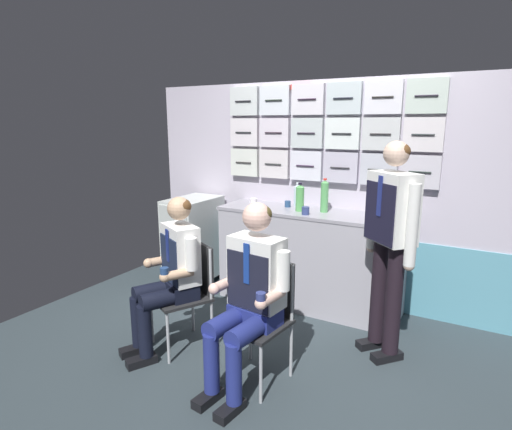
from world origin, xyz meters
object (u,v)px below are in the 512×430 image
Objects in this scene: crew_member_left at (171,270)px; crew_member_right at (249,290)px; service_trolley at (194,239)px; folding_chair_left at (191,284)px; sparkling_bottle_green at (297,195)px; folding_chair_right at (263,307)px; paper_cup_tan at (288,204)px; crew_member_standing at (390,234)px.

crew_member_right is (0.75, -0.10, 0.03)m from crew_member_left.
folding_chair_left is (0.78, -1.03, -0.01)m from service_trolley.
folding_chair_right is at bearing -74.90° from sparkling_bottle_green.
folding_chair_right is 13.45× the size of paper_cup_tan.
crew_member_left is 1.56m from sparkling_bottle_green.
folding_chair_left is 1.00× the size of folding_chair_right.
service_trolley is 1.94m from crew_member_right.
crew_member_left is 0.79m from folding_chair_right.
crew_member_standing is at bearing -28.84° from paper_cup_tan.
folding_chair_left and folding_chair_right have the same top height.
paper_cup_tan is (0.34, 1.36, 0.31)m from crew_member_left.
sparkling_bottle_green is at bearing 105.10° from folding_chair_right.
crew_member_right is 20.36× the size of paper_cup_tan.
sparkling_bottle_green is (0.32, 1.32, 0.54)m from folding_chair_left.
paper_cup_tan reaches higher than folding_chair_right.
crew_member_left reaches higher than folding_chair_right.
crew_member_standing is at bearing 23.58° from folding_chair_left.
sparkling_bottle_green is (-1.06, 0.72, 0.09)m from crew_member_standing.
crew_member_standing reaches higher than crew_member_left.
folding_chair_left is 1.57m from crew_member_standing.
service_trolley is 1.25m from sparkling_bottle_green.
crew_member_right is 0.77× the size of crew_member_standing.
folding_chair_right is 0.24m from crew_member_right.
crew_member_left is at bearing -175.64° from folding_chair_right.
sparkling_bottle_green is (-0.38, 1.40, 0.54)m from folding_chair_right.
folding_chair_left is 0.68× the size of crew_member_left.
folding_chair_right is at bearing -134.74° from crew_member_standing.
sparkling_bottle_green is at bearing 74.99° from crew_member_left.
crew_member_standing is at bearing 50.36° from crew_member_right.
paper_cup_tan is at bearing -118.35° from sparkling_bottle_green.
paper_cup_tan is at bearing 77.89° from folding_chair_left.
paper_cup_tan is at bearing 10.04° from service_trolley.
crew_member_left is at bearing -105.01° from sparkling_bottle_green.
crew_member_right is 5.36× the size of sparkling_bottle_green.
crew_member_left is 19.68× the size of paper_cup_tan.
service_trolley is 1.85m from folding_chair_right.
paper_cup_tan is at bearing 151.16° from crew_member_standing.
sparkling_bottle_green reaches higher than paper_cup_tan.
folding_chair_left is 1.46m from sparkling_bottle_green.
folding_chair_left is 0.74m from crew_member_right.
crew_member_right reaches higher than folding_chair_right.
paper_cup_tan is at bearing 76.12° from crew_member_left.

